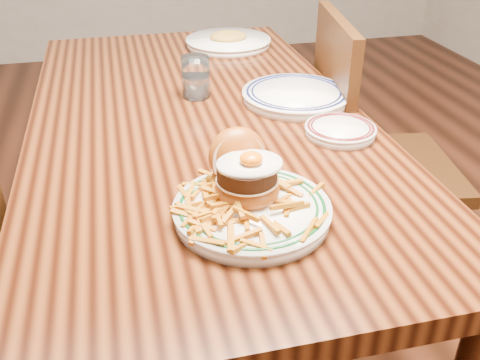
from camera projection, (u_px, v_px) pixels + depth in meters
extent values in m
plane|color=black|center=(207.00, 323.00, 1.77)|extent=(6.00, 6.00, 0.00)
cube|color=black|center=(198.00, 123.00, 1.40)|extent=(0.85, 1.60, 0.05)
cylinder|color=black|center=(81.00, 143.00, 2.14)|extent=(0.07, 0.07, 0.70)
cylinder|color=black|center=(257.00, 125.00, 2.29)|extent=(0.07, 0.07, 0.70)
cylinder|color=#3A1D0C|center=(28.00, 344.00, 1.43)|extent=(0.04, 0.04, 0.40)
cube|color=#3A1D0C|center=(385.00, 169.00, 1.75)|extent=(0.51, 0.51, 0.04)
cube|color=#3A1D0C|center=(332.00, 97.00, 1.61)|extent=(0.11, 0.44, 0.47)
cylinder|color=#3A1D0C|center=(410.00, 197.00, 2.04)|extent=(0.04, 0.04, 0.43)
cylinder|color=#3A1D0C|center=(313.00, 201.00, 2.02)|extent=(0.04, 0.04, 0.43)
cylinder|color=#3A1D0C|center=(450.00, 260.00, 1.72)|extent=(0.04, 0.04, 0.43)
cylinder|color=#3A1D0C|center=(334.00, 265.00, 1.69)|extent=(0.04, 0.04, 0.43)
cylinder|color=white|center=(252.00, 213.00, 0.97)|extent=(0.28, 0.28, 0.02)
cylinder|color=white|center=(252.00, 207.00, 0.97)|extent=(0.29, 0.29, 0.01)
torus|color=#0C4318|center=(252.00, 206.00, 0.97)|extent=(0.27, 0.27, 0.01)
torus|color=#0C4318|center=(252.00, 206.00, 0.97)|extent=(0.24, 0.24, 0.01)
ellipsoid|color=#974213|center=(247.00, 189.00, 0.99)|extent=(0.12, 0.12, 0.05)
cylinder|color=beige|center=(247.00, 180.00, 0.98)|extent=(0.12, 0.12, 0.00)
cylinder|color=black|center=(247.00, 172.00, 0.97)|extent=(0.11, 0.11, 0.03)
ellipsoid|color=white|center=(250.00, 164.00, 0.96)|extent=(0.12, 0.10, 0.01)
ellipsoid|color=#F16504|center=(251.00, 159.00, 0.95)|extent=(0.04, 0.04, 0.02)
ellipsoid|color=#974213|center=(238.00, 156.00, 1.03)|extent=(0.12, 0.10, 0.13)
cylinder|color=beige|center=(240.00, 162.00, 1.01)|extent=(0.11, 0.04, 0.10)
cylinder|color=white|center=(340.00, 132.00, 1.27)|extent=(0.17, 0.17, 0.02)
cylinder|color=white|center=(341.00, 128.00, 1.27)|extent=(0.17, 0.17, 0.01)
torus|color=#511214|center=(341.00, 127.00, 1.27)|extent=(0.16, 0.16, 0.01)
torus|color=#511214|center=(341.00, 127.00, 1.27)|extent=(0.14, 0.14, 0.01)
cube|color=silver|center=(347.00, 125.00, 1.28)|extent=(0.10, 0.06, 0.00)
cylinder|color=white|center=(296.00, 97.00, 1.46)|extent=(0.29, 0.29, 0.02)
cylinder|color=white|center=(296.00, 93.00, 1.45)|extent=(0.29, 0.29, 0.01)
torus|color=#0D1545|center=(296.00, 92.00, 1.45)|extent=(0.27, 0.27, 0.01)
torus|color=#0D1545|center=(296.00, 92.00, 1.45)|extent=(0.25, 0.25, 0.01)
cylinder|color=white|center=(196.00, 77.00, 1.47)|extent=(0.08, 0.08, 0.11)
cylinder|color=silver|center=(196.00, 86.00, 1.48)|extent=(0.06, 0.06, 0.06)
cylinder|color=white|center=(228.00, 43.00, 1.90)|extent=(0.30, 0.30, 0.02)
cylinder|color=white|center=(228.00, 39.00, 1.90)|extent=(0.30, 0.30, 0.01)
ellipsoid|color=#AC8931|center=(228.00, 37.00, 1.89)|extent=(0.13, 0.11, 0.04)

